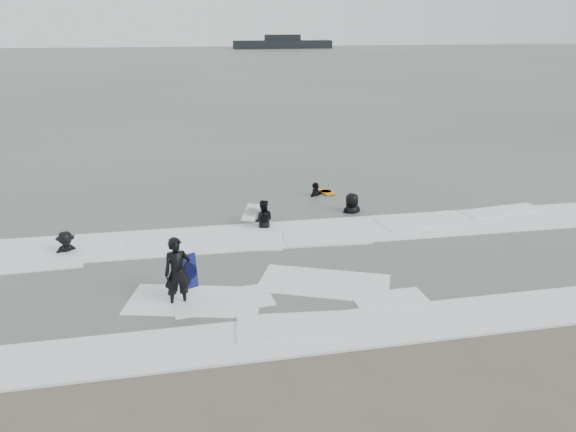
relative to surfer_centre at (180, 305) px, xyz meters
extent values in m
plane|color=brown|center=(3.61, -1.50, 0.00)|extent=(320.00, 320.00, 0.00)
plane|color=#47544C|center=(3.61, 78.50, 0.06)|extent=(320.00, 320.00, 0.00)
imported|color=black|center=(0.00, 0.00, 0.00)|extent=(0.79, 0.59, 1.95)
imported|color=black|center=(3.05, 5.45, 0.00)|extent=(0.88, 0.74, 1.63)
imported|color=black|center=(-3.58, 4.19, 0.00)|extent=(1.22, 1.01, 1.64)
imported|color=black|center=(5.87, 8.94, 0.00)|extent=(1.06, 1.02, 1.77)
imported|color=black|center=(6.72, 6.43, 0.00)|extent=(1.06, 0.79, 1.98)
cube|color=white|center=(3.61, -2.10, 0.03)|extent=(30.03, 2.32, 0.07)
cube|color=white|center=(3.61, 4.50, 0.04)|extent=(30.00, 2.60, 0.09)
cube|color=black|center=(28.45, 143.09, 1.11)|extent=(26.69, 4.77, 2.10)
cube|color=black|center=(28.45, 143.09, 2.92)|extent=(9.53, 2.86, 1.53)
camera|label=1|loc=(0.37, -13.69, 7.20)|focal=35.00mm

